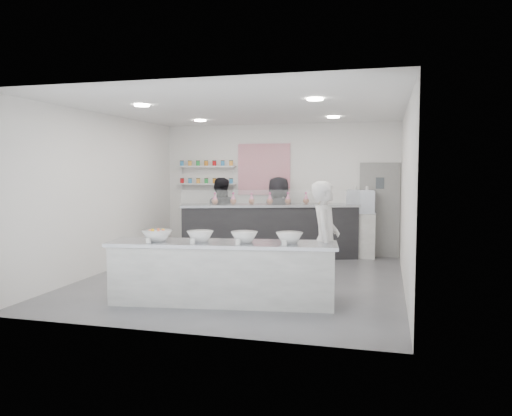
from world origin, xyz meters
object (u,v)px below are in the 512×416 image
Objects in this scene: back_bar at (270,231)px; staff_left at (220,215)px; espresso_ledge at (344,234)px; staff_right at (278,216)px; espresso_machine at (361,201)px; woman_prep at (325,241)px; prep_counter at (222,273)px.

back_bar is 2.19× the size of staff_left.
staff_right is at bearing -172.99° from espresso_ledge.
staff_left is 1.40m from staff_right.
back_bar is at bearing -159.96° from espresso_ledge.
espresso_machine is 0.34× the size of woman_prep.
staff_right reaches higher than woman_prep.
woman_prep is at bearing 14.07° from prep_counter.
staff_right reaches higher than espresso_machine.
espresso_ledge is at bearing 1.29° from back_bar.
staff_right is at bearing 82.92° from prep_counter.
woman_prep is (-0.33, -3.79, -0.36)m from espresso_machine.
back_bar reaches higher than espresso_ledge.
woman_prep is 1.00× the size of staff_right.
staff_left is at bearing -176.40° from espresso_ledge.
back_bar is at bearing -163.40° from espresso_machine.
espresso_machine is at bearing -159.35° from staff_right.
espresso_ledge is 0.78× the size of staff_left.
espresso_ledge is 3.81m from woman_prep.
staff_right reaches higher than espresso_ledge.
staff_right is (0.11, 0.39, 0.30)m from back_bar.
prep_counter is 1.86× the size of woman_prep.
staff_left is at bearing 144.20° from back_bar.
espresso_ledge is at bearing 64.27° from prep_counter.
staff_left is 0.99× the size of staff_right.
espresso_ledge is at bearing 180.00° from espresso_machine.
staff_left is (-2.88, 3.61, -0.01)m from woman_prep.
prep_counter is at bearing -106.14° from back_bar.
espresso_ledge is at bearing -0.11° from woman_prep.
prep_counter is 1.60m from woman_prep.
back_bar is 2.81× the size of espresso_ledge.
staff_right is (-1.49, 3.61, 0.00)m from woman_prep.
woman_prep reaches higher than staff_left.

